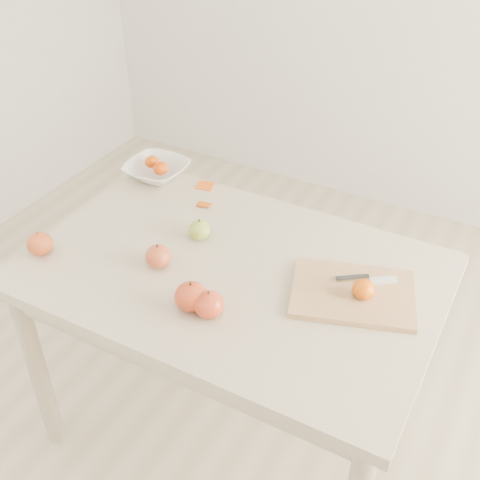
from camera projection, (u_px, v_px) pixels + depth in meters
The scene contains 15 objects.
ground at pixel (233, 427), 2.20m from camera, with size 3.50×3.50×0.00m, color #C6B293.
table at pixel (232, 294), 1.82m from camera, with size 1.20×0.80×0.75m.
cutting_board at pixel (353, 294), 1.66m from camera, with size 0.33×0.25×0.02m, color #AA7C55.
board_tangerine at pixel (364, 289), 1.62m from camera, with size 0.06×0.06×0.05m, color #D44E07.
fruit_bowl at pixel (156, 170), 2.17m from camera, with size 0.22×0.22×0.05m, color white.
bowl_tangerine_near at pixel (152, 162), 2.18m from camera, with size 0.05×0.05×0.05m, color #CB5407.
bowl_tangerine_far at pixel (160, 168), 2.14m from camera, with size 0.06×0.06×0.05m, color #D13A07.
orange_peel_a at pixel (205, 187), 2.13m from camera, with size 0.06×0.04×0.00m, color #DF540F.
orange_peel_b at pixel (204, 205), 2.03m from camera, with size 0.04×0.04×0.00m, color #CB510E.
paring_knife at pixel (378, 280), 1.68m from camera, with size 0.16×0.09×0.01m.
apple_green at pixel (199, 230), 1.86m from camera, with size 0.07×0.07×0.06m, color olive.
apple_red_c at pixel (191, 297), 1.60m from camera, with size 0.09×0.09×0.08m, color maroon.
apple_red_e at pixel (209, 305), 1.58m from camera, with size 0.08×0.08×0.07m, color #9F1E09.
apple_red_d at pixel (40, 244), 1.80m from camera, with size 0.08×0.08×0.07m, color maroon.
apple_red_b at pixel (158, 256), 1.75m from camera, with size 0.08×0.08×0.07m, color maroon.
Camera 1 is at (0.68, -1.19, 1.86)m, focal length 45.00 mm.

